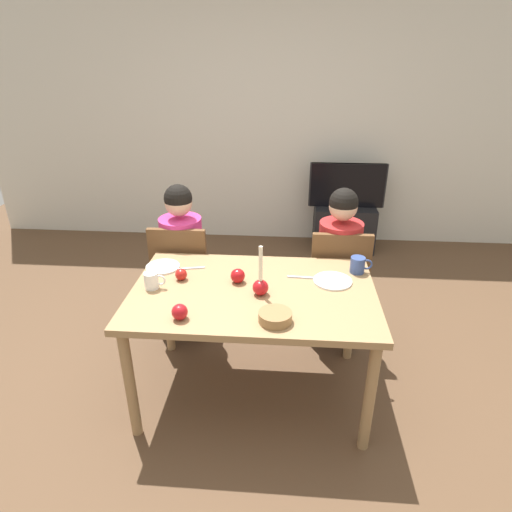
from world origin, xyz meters
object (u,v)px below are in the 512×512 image
(mug_left, at_px, (152,281))
(plate_left, at_px, (163,267))
(person_right_child, at_px, (337,270))
(candle_centerpiece, at_px, (261,285))
(dining_table, at_px, (253,302))
(tv_stand, at_px, (343,227))
(chair_right, at_px, (337,279))
(apple_near_candle, at_px, (238,276))
(mug_right, at_px, (358,265))
(chair_left, at_px, (183,273))
(bowl_walnuts, at_px, (275,317))
(plate_right, at_px, (333,281))
(apple_by_left_plate, at_px, (181,274))
(person_left_child, at_px, (183,264))
(apple_by_right_mug, at_px, (180,312))
(tv, at_px, (347,185))

(mug_left, bearing_deg, plate_left, 92.44)
(person_right_child, bearing_deg, candle_centerpiece, -126.43)
(dining_table, relative_size, person_right_child, 1.19)
(tv_stand, height_order, mug_left, mug_left)
(chair_right, xyz_separation_m, plate_left, (-1.14, -0.37, 0.24))
(apple_near_candle, bearing_deg, dining_table, -40.31)
(chair_right, xyz_separation_m, mug_right, (0.07, -0.34, 0.29))
(chair_left, distance_m, person_right_child, 1.12)
(plate_left, bearing_deg, bowl_walnuts, -36.61)
(tv_stand, height_order, plate_left, plate_left)
(chair_left, xyz_separation_m, mug_left, (-0.01, -0.63, 0.29))
(tv_stand, distance_m, candle_centerpiece, 2.53)
(candle_centerpiece, bearing_deg, apple_near_candle, 137.62)
(plate_right, bearing_deg, chair_left, 155.18)
(plate_left, bearing_deg, apple_by_left_plate, -43.51)
(tv_stand, height_order, plate_right, plate_right)
(person_left_child, xyz_separation_m, plate_left, (-0.02, -0.40, 0.19))
(mug_left, bearing_deg, apple_by_right_mug, -52.16)
(mug_right, relative_size, apple_by_right_mug, 1.62)
(apple_by_left_plate, bearing_deg, bowl_walnuts, -34.52)
(person_right_child, xyz_separation_m, mug_left, (-1.13, -0.66, 0.23))
(dining_table, xyz_separation_m, tv_stand, (0.79, 2.30, -0.43))
(candle_centerpiece, height_order, plate_left, candle_centerpiece)
(person_right_child, height_order, apple_by_left_plate, person_right_child)
(chair_right, bearing_deg, person_left_child, 178.34)
(plate_left, relative_size, apple_by_right_mug, 2.53)
(apple_near_candle, bearing_deg, chair_right, 38.87)
(apple_near_candle, height_order, apple_by_right_mug, apple_near_candle)
(chair_right, distance_m, candle_centerpiece, 0.88)
(person_left_child, xyz_separation_m, apple_near_candle, (0.47, -0.56, 0.22))
(person_left_child, distance_m, bowl_walnuts, 1.20)
(candle_centerpiece, relative_size, bowl_walnuts, 1.74)
(candle_centerpiece, distance_m, apple_near_candle, 0.19)
(person_left_child, xyz_separation_m, person_right_child, (1.12, 0.00, 0.00))
(candle_centerpiece, bearing_deg, mug_right, 28.36)
(bowl_walnuts, xyz_separation_m, apple_by_right_mug, (-0.49, -0.02, 0.02))
(tv, bearing_deg, chair_right, -98.13)
(apple_by_left_plate, bearing_deg, tv, 60.89)
(chair_right, relative_size, tv_stand, 1.41)
(tv, xyz_separation_m, plate_right, (-0.33, -2.17, 0.05))
(candle_centerpiece, xyz_separation_m, bowl_walnuts, (0.09, -0.26, -0.04))
(dining_table, relative_size, plate_left, 6.61)
(dining_table, xyz_separation_m, candle_centerpiece, (0.04, -0.05, 0.15))
(person_left_child, bearing_deg, plate_right, -26.29)
(dining_table, distance_m, person_right_child, 0.85)
(dining_table, xyz_separation_m, plate_right, (0.46, 0.13, 0.09))
(mug_left, bearing_deg, tv_stand, 59.38)
(dining_table, height_order, chair_left, chair_left)
(bowl_walnuts, xyz_separation_m, apple_by_left_plate, (-0.58, 0.40, 0.01))
(plate_right, bearing_deg, dining_table, -164.04)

